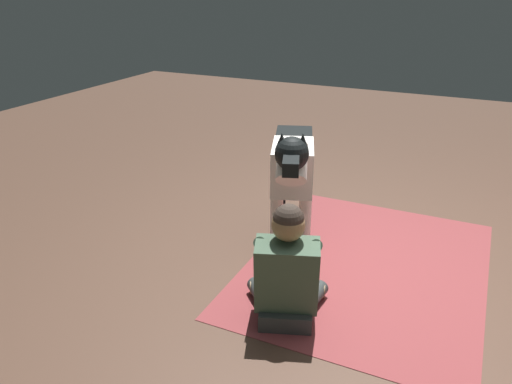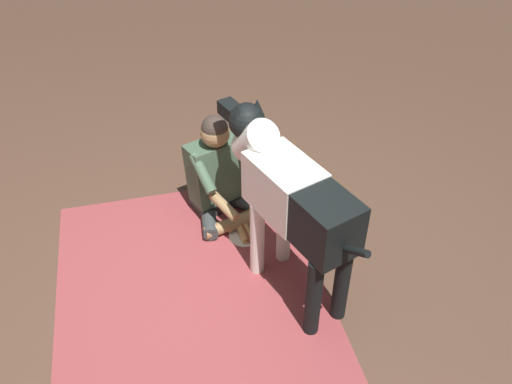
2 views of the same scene
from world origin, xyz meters
name	(u,v)px [view 1 (image 1 of 2)]	position (x,y,z in m)	size (l,w,h in m)	color
ground_plane	(350,263)	(0.00, 0.00, 0.00)	(13.36, 13.36, 0.00)	brown
area_rug	(367,266)	(0.00, 0.13, 0.00)	(2.29, 1.74, 0.01)	#943C3F
person_sitting_on_floor	(287,272)	(0.84, -0.21, 0.34)	(0.68, 0.60, 0.83)	#39403F
large_dog	(293,168)	(0.04, -0.50, 0.73)	(1.36, 0.61, 1.15)	white
hot_dog_on_plate	(288,283)	(0.51, -0.33, 0.03)	(0.24, 0.24, 0.06)	white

